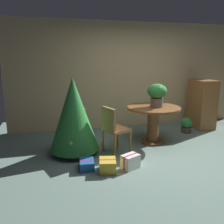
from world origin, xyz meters
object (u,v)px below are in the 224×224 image
Objects in this scene: gift_box_gold at (108,165)px; gift_box_blue at (87,164)px; wooden_cabinet at (202,104)px; round_dining_table at (153,118)px; potted_plant at (186,125)px; wooden_chair_left_near at (113,127)px; gift_box_cream at (130,162)px; flower_vase at (157,93)px; holiday_tree at (74,114)px.

gift_box_gold is 0.35m from gift_box_blue.
wooden_cabinet is (3.16, 1.59, 0.53)m from gift_box_blue.
potted_plant is (1.06, 0.43, -0.35)m from round_dining_table.
gift_box_cream is (0.11, -0.69, -0.39)m from wooden_chair_left_near.
gift_box_gold is (-1.22, -1.04, -0.44)m from round_dining_table.
round_dining_table is at bearing 50.93° from gift_box_cream.
potted_plant is at bearing 24.11° from flower_vase.
holiday_tree is 3.93× the size of potted_plant.
gift_box_cream is (0.81, -0.85, -0.64)m from holiday_tree.
holiday_tree is 1.16m from gift_box_gold.
holiday_tree is at bearing -174.62° from flower_vase.
gift_box_cream is at bearing 0.92° from gift_box_gold.
wooden_chair_left_near is at bearing 98.76° from gift_box_cream.
round_dining_table is 1.01m from wooden_chair_left_near.
wooden_cabinet is 0.78m from potted_plant.
flower_vase is at bearing 5.38° from holiday_tree.
round_dining_table is at bearing 29.73° from gift_box_blue.
wooden_chair_left_near is 0.76m from holiday_tree.
round_dining_table is 1.23× the size of wooden_chair_left_near.
round_dining_table is at bearing 20.00° from wooden_chair_left_near.
flower_vase is at bearing -20.26° from round_dining_table.
holiday_tree is at bearing 166.74° from wooden_chair_left_near.
potted_plant is (-0.58, -0.29, -0.42)m from wooden_cabinet.
flower_vase is 1.18m from wooden_chair_left_near.
gift_box_gold is at bearing -29.11° from gift_box_blue.
gift_box_cream is (-0.84, -1.03, -0.42)m from round_dining_table.
holiday_tree reaches higher than flower_vase.
flower_vase is at bearing 18.11° from wooden_chair_left_near.
flower_vase is 1.81m from wooden_cabinet.
wooden_cabinet is at bearing 23.91° from round_dining_table.
flower_vase reaches higher than wooden_cabinet.
potted_plant is (1.89, 1.46, 0.07)m from gift_box_cream.
gift_box_blue is (-0.30, 0.17, -0.02)m from gift_box_gold.
wooden_cabinet is 3.34× the size of potted_plant.
wooden_chair_left_near reaches higher than potted_plant.
gift_box_gold is 2.71m from potted_plant.
round_dining_table is 2.99× the size of potted_plant.
flower_vase reaches higher than gift_box_cream.
potted_plant is (1.01, 0.45, -0.86)m from flower_vase.
wooden_chair_left_near is (-0.99, -0.33, -0.54)m from flower_vase.
wooden_cabinet is at bearing 31.71° from gift_box_gold.
round_dining_table reaches higher than gift_box_gold.
potted_plant is at bearing 37.70° from gift_box_cream.
holiday_tree is 1.18× the size of wooden_cabinet.
round_dining_table is 0.51m from flower_vase.
gift_box_cream is at bearing -131.23° from flower_vase.
gift_box_blue is 2.89m from potted_plant.
round_dining_table is 1.79m from wooden_cabinet.
wooden_chair_left_near reaches higher than gift_box_blue.
wooden_cabinet is at bearing 22.50° from wooden_chair_left_near.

